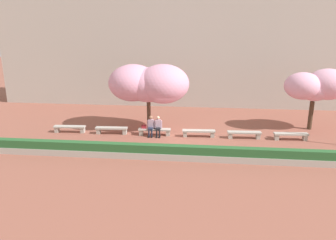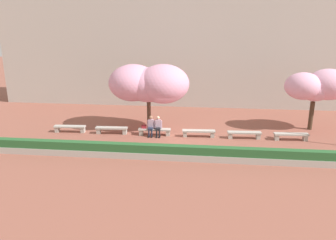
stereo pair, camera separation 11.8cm
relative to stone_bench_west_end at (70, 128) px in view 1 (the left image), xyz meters
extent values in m
plane|color=#8E5142|center=(7.09, 0.00, -0.31)|extent=(100.00, 100.00, 0.00)
cube|color=#B7B2A8|center=(7.09, 9.83, 4.95)|extent=(32.52, 4.00, 10.52)
cube|color=#ADA89E|center=(0.00, 0.00, 0.09)|extent=(2.09, 0.53, 0.10)
cube|color=#ADA89E|center=(-0.87, -0.05, -0.14)|extent=(0.26, 0.35, 0.35)
cube|color=#ADA89E|center=(0.87, 0.05, -0.14)|extent=(0.26, 0.35, 0.35)
cube|color=#ADA89E|center=(2.84, 0.00, 0.09)|extent=(2.09, 0.53, 0.10)
cube|color=#ADA89E|center=(1.97, -0.05, -0.14)|extent=(0.26, 0.35, 0.35)
cube|color=#ADA89E|center=(3.70, 0.05, -0.14)|extent=(0.26, 0.35, 0.35)
cube|color=#ADA89E|center=(5.68, 0.00, 0.09)|extent=(2.09, 0.53, 0.10)
cube|color=#ADA89E|center=(4.81, -0.05, -0.14)|extent=(0.26, 0.35, 0.35)
cube|color=#ADA89E|center=(6.54, 0.05, -0.14)|extent=(0.26, 0.35, 0.35)
cube|color=#ADA89E|center=(8.51, 0.00, 0.09)|extent=(2.09, 0.53, 0.10)
cube|color=#ADA89E|center=(7.65, -0.05, -0.14)|extent=(0.26, 0.35, 0.35)
cube|color=#ADA89E|center=(9.38, 0.05, -0.14)|extent=(0.26, 0.35, 0.35)
cube|color=#ADA89E|center=(11.35, 0.00, 0.09)|extent=(2.09, 0.53, 0.10)
cube|color=#ADA89E|center=(10.49, -0.05, -0.14)|extent=(0.26, 0.35, 0.35)
cube|color=#ADA89E|center=(12.22, 0.05, -0.14)|extent=(0.26, 0.35, 0.35)
cube|color=#ADA89E|center=(14.19, 0.00, 0.09)|extent=(2.09, 0.53, 0.10)
cube|color=#ADA89E|center=(13.32, -0.05, -0.14)|extent=(0.26, 0.35, 0.35)
cube|color=#ADA89E|center=(15.05, 0.05, -0.14)|extent=(0.26, 0.35, 0.35)
cube|color=black|center=(5.37, -0.42, -0.28)|extent=(0.11, 0.22, 0.06)
cylinder|color=#23283D|center=(5.36, -0.36, -0.07)|extent=(0.10, 0.10, 0.42)
cube|color=black|center=(5.55, -0.42, -0.28)|extent=(0.11, 0.22, 0.06)
cylinder|color=#23283D|center=(5.54, -0.36, -0.07)|extent=(0.10, 0.10, 0.42)
cube|color=#23283D|center=(5.45, -0.18, 0.20)|extent=(0.29, 0.41, 0.12)
cube|color=#B293A8|center=(5.44, 0.04, 0.47)|extent=(0.35, 0.23, 0.54)
sphere|color=#A37556|center=(5.44, 0.04, 0.87)|extent=(0.21, 0.21, 0.21)
cylinder|color=#B293A8|center=(5.23, 0.01, 0.43)|extent=(0.09, 0.09, 0.50)
cylinder|color=#B293A8|center=(5.65, 0.03, 0.43)|extent=(0.09, 0.09, 0.50)
cube|color=black|center=(5.87, -0.43, -0.28)|extent=(0.13, 0.23, 0.06)
cylinder|color=black|center=(5.86, -0.37, -0.07)|extent=(0.10, 0.10, 0.42)
cube|color=black|center=(6.05, -0.41, -0.28)|extent=(0.13, 0.23, 0.06)
cylinder|color=black|center=(6.04, -0.35, -0.07)|extent=(0.10, 0.10, 0.42)
cube|color=black|center=(5.93, -0.18, 0.20)|extent=(0.33, 0.43, 0.12)
cube|color=#B293A8|center=(5.90, 0.04, 0.47)|extent=(0.36, 0.26, 0.54)
sphere|color=beige|center=(5.90, 0.04, 0.87)|extent=(0.21, 0.21, 0.21)
cylinder|color=#B293A8|center=(5.70, -0.01, 0.43)|extent=(0.09, 0.09, 0.50)
cylinder|color=#B293A8|center=(6.11, 0.05, 0.43)|extent=(0.09, 0.09, 0.50)
cube|color=#A3232D|center=(4.99, -0.02, 0.25)|extent=(0.30, 0.14, 0.22)
cube|color=maroon|center=(4.99, -0.02, 0.34)|extent=(0.30, 0.15, 0.04)
torus|color=maroon|center=(4.99, -0.02, 0.41)|extent=(0.14, 0.02, 0.14)
cylinder|color=#513828|center=(5.09, 1.37, 0.63)|extent=(0.26, 0.26, 1.89)
ellipsoid|color=pink|center=(5.09, 1.37, 2.75)|extent=(3.03, 3.27, 2.28)
ellipsoid|color=pink|center=(4.07, 1.40, 2.85)|extent=(3.25, 3.47, 2.44)
ellipsoid|color=pink|center=(6.11, 1.12, 2.86)|extent=(3.39, 3.29, 2.55)
cylinder|color=#473323|center=(16.02, 2.43, 0.66)|extent=(0.30, 0.30, 1.93)
ellipsoid|color=#EAA8C6|center=(16.02, 2.43, 2.50)|extent=(2.14, 2.24, 1.60)
ellipsoid|color=#EAA8C6|center=(15.20, 2.16, 2.71)|extent=(2.38, 2.27, 1.78)
ellipsoid|color=#EAA8C6|center=(16.84, 2.42, 2.81)|extent=(2.72, 2.50, 2.04)
cube|color=#ADA89E|center=(7.09, -3.80, -0.13)|extent=(20.22, 0.50, 0.36)
cube|color=#285B2D|center=(7.09, -3.80, 0.27)|extent=(20.12, 0.44, 0.44)
camera|label=1|loc=(8.65, -19.82, 6.56)|focal=35.00mm
camera|label=2|loc=(8.76, -19.80, 6.56)|focal=35.00mm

